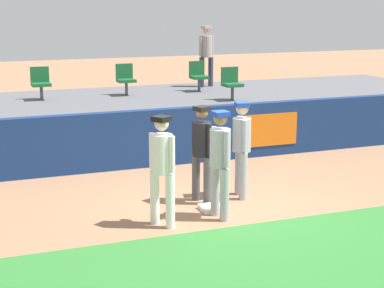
{
  "coord_description": "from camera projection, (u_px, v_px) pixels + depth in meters",
  "views": [
    {
      "loc": [
        -4.23,
        -9.88,
        3.66
      ],
      "look_at": [
        -0.15,
        0.92,
        1.0
      ],
      "focal_mm": 58.43,
      "sensor_mm": 36.0,
      "label": 1
    }
  ],
  "objects": [
    {
      "name": "player_coach_visitor",
      "position": [
        220.0,
        157.0,
        10.53
      ],
      "size": [
        0.39,
        0.52,
        1.87
      ],
      "rotation": [
        0.0,
        0.0,
        -1.47
      ],
      "color": "#9EA3AD",
      "rests_on": "ground_plane"
    },
    {
      "name": "field_wall",
      "position": [
        163.0,
        137.0,
        14.08
      ],
      "size": [
        18.0,
        0.26,
        1.29
      ],
      "color": "navy",
      "rests_on": "ground_plane"
    },
    {
      "name": "spectator_hooded",
      "position": [
        206.0,
        52.0,
        18.36
      ],
      "size": [
        0.49,
        0.4,
        1.78
      ],
      "rotation": [
        0.0,
        0.0,
        3.35
      ],
      "color": "#33384C",
      "rests_on": "bleacher_platform"
    },
    {
      "name": "bleacher_platform",
      "position": [
        132.0,
        120.0,
        16.44
      ],
      "size": [
        18.0,
        4.8,
        1.15
      ],
      "primitive_type": "cube",
      "color": "#59595E",
      "rests_on": "ground_plane"
    },
    {
      "name": "seat_front_right",
      "position": [
        231.0,
        82.0,
        15.98
      ],
      "size": [
        0.46,
        0.44,
        0.84
      ],
      "color": "#4C4C51",
      "rests_on": "bleacher_platform"
    },
    {
      "name": "player_runner_visitor",
      "position": [
        242.0,
        143.0,
        11.69
      ],
      "size": [
        0.4,
        0.5,
        1.82
      ],
      "rotation": [
        0.0,
        0.0,
        -1.76
      ],
      "color": "#9EA3AD",
      "rests_on": "ground_plane"
    },
    {
      "name": "player_fielder_home",
      "position": [
        162.0,
        163.0,
        10.16
      ],
      "size": [
        0.49,
        0.6,
        1.86
      ],
      "rotation": [
        0.0,
        0.0,
        -1.01
      ],
      "color": "white",
      "rests_on": "ground_plane"
    },
    {
      "name": "seat_back_right",
      "position": [
        198.0,
        74.0,
        17.55
      ],
      "size": [
        0.45,
        0.44,
        0.84
      ],
      "color": "#4C4C51",
      "rests_on": "bleacher_platform"
    },
    {
      "name": "ground_plane",
      "position": [
        218.0,
        208.0,
        11.29
      ],
      "size": [
        60.0,
        60.0,
        0.0
      ],
      "primitive_type": "plane",
      "color": "#936B4C"
    },
    {
      "name": "seat_back_left",
      "position": [
        41.0,
        81.0,
        16.05
      ],
      "size": [
        0.47,
        0.44,
        0.84
      ],
      "color": "#4C4C51",
      "rests_on": "bleacher_platform"
    },
    {
      "name": "grass_foreground_strip",
      "position": [
        281.0,
        257.0,
        9.12
      ],
      "size": [
        18.0,
        2.8,
        0.01
      ],
      "primitive_type": "cube",
      "color": "#2D722D",
      "rests_on": "ground_plane"
    },
    {
      "name": "seat_back_center",
      "position": [
        126.0,
        78.0,
        16.82
      ],
      "size": [
        0.47,
        0.44,
        0.84
      ],
      "color": "#4C4C51",
      "rests_on": "bleacher_platform"
    },
    {
      "name": "player_umpire",
      "position": [
        202.0,
        147.0,
        11.39
      ],
      "size": [
        0.44,
        0.48,
        1.8
      ],
      "rotation": [
        0.0,
        0.0,
        -1.22
      ],
      "color": "#4C4C51",
      "rests_on": "ground_plane"
    },
    {
      "name": "first_base",
      "position": [
        212.0,
        208.0,
        11.15
      ],
      "size": [
        0.4,
        0.4,
        0.08
      ],
      "primitive_type": "cube",
      "color": "white",
      "rests_on": "ground_plane"
    }
  ]
}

